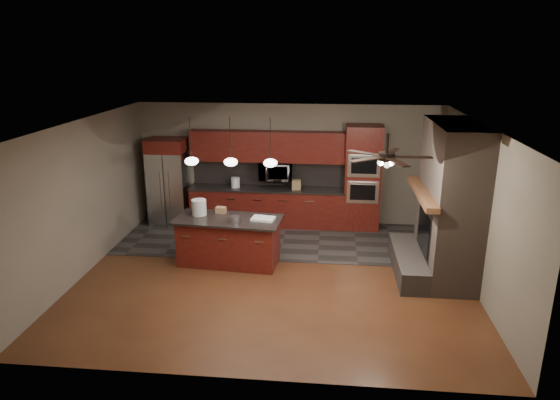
# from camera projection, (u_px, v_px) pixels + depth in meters

# --- Properties ---
(ground) EXTENTS (7.00, 7.00, 0.00)m
(ground) POSITION_uv_depth(u_px,v_px,m) (275.00, 275.00, 9.19)
(ground) COLOR #59331A
(ground) RESTS_ON ground
(ceiling) EXTENTS (7.00, 6.00, 0.02)m
(ceiling) POSITION_uv_depth(u_px,v_px,m) (274.00, 124.00, 8.35)
(ceiling) COLOR white
(ceiling) RESTS_ON back_wall
(back_wall) EXTENTS (7.00, 0.02, 2.80)m
(back_wall) POSITION_uv_depth(u_px,v_px,m) (288.00, 164.00, 11.62)
(back_wall) COLOR gray
(back_wall) RESTS_ON ground
(right_wall) EXTENTS (0.02, 6.00, 2.80)m
(right_wall) POSITION_uv_depth(u_px,v_px,m) (480.00, 209.00, 8.44)
(right_wall) COLOR gray
(right_wall) RESTS_ON ground
(left_wall) EXTENTS (0.02, 6.00, 2.80)m
(left_wall) POSITION_uv_depth(u_px,v_px,m) (84.00, 197.00, 9.10)
(left_wall) COLOR gray
(left_wall) RESTS_ON ground
(slate_tile_patch) EXTENTS (7.00, 2.40, 0.01)m
(slate_tile_patch) POSITION_uv_depth(u_px,v_px,m) (284.00, 239.00, 10.90)
(slate_tile_patch) COLOR #363331
(slate_tile_patch) RESTS_ON ground
(fireplace_column) EXTENTS (1.30, 2.10, 2.80)m
(fireplace_column) POSITION_uv_depth(u_px,v_px,m) (446.00, 207.00, 8.90)
(fireplace_column) COLOR brown
(fireplace_column) RESTS_ON ground
(back_cabinetry) EXTENTS (3.59, 0.64, 2.20)m
(back_cabinetry) POSITION_uv_depth(u_px,v_px,m) (267.00, 188.00, 11.57)
(back_cabinetry) COLOR #622112
(back_cabinetry) RESTS_ON ground
(oven_tower) EXTENTS (0.80, 0.63, 2.38)m
(oven_tower) POSITION_uv_depth(u_px,v_px,m) (362.00, 178.00, 11.23)
(oven_tower) COLOR #622112
(oven_tower) RESTS_ON ground
(microwave) EXTENTS (0.73, 0.41, 0.50)m
(microwave) POSITION_uv_depth(u_px,v_px,m) (276.00, 171.00, 11.44)
(microwave) COLOR silver
(microwave) RESTS_ON back_cabinetry
(refrigerator) EXTENTS (0.86, 0.75, 2.02)m
(refrigerator) POSITION_uv_depth(u_px,v_px,m) (169.00, 182.00, 11.64)
(refrigerator) COLOR silver
(refrigerator) RESTS_ON ground
(kitchen_island) EXTENTS (2.09, 1.09, 0.92)m
(kitchen_island) POSITION_uv_depth(u_px,v_px,m) (229.00, 241.00, 9.58)
(kitchen_island) COLOR #622112
(kitchen_island) RESTS_ON ground
(white_bucket) EXTENTS (0.34, 0.34, 0.30)m
(white_bucket) POSITION_uv_depth(u_px,v_px,m) (199.00, 207.00, 9.60)
(white_bucket) COLOR silver
(white_bucket) RESTS_ON kitchen_island
(paint_can) EXTENTS (0.20, 0.20, 0.13)m
(paint_can) POSITION_uv_depth(u_px,v_px,m) (234.00, 220.00, 9.19)
(paint_can) COLOR #A4A5A9
(paint_can) RESTS_ON kitchen_island
(paint_tray) EXTENTS (0.46, 0.36, 0.04)m
(paint_tray) POSITION_uv_depth(u_px,v_px,m) (263.00, 219.00, 9.37)
(paint_tray) COLOR white
(paint_tray) RESTS_ON kitchen_island
(cardboard_box) EXTENTS (0.21, 0.17, 0.12)m
(cardboard_box) POSITION_uv_depth(u_px,v_px,m) (221.00, 210.00, 9.73)
(cardboard_box) COLOR #98704E
(cardboard_box) RESTS_ON kitchen_island
(counter_bucket) EXTENTS (0.22, 0.22, 0.23)m
(counter_bucket) POSITION_uv_depth(u_px,v_px,m) (235.00, 182.00, 11.56)
(counter_bucket) COLOR white
(counter_bucket) RESTS_ON back_cabinetry
(counter_box) EXTENTS (0.22, 0.18, 0.22)m
(counter_box) POSITION_uv_depth(u_px,v_px,m) (296.00, 185.00, 11.38)
(counter_box) COLOR #9A7C4F
(counter_box) RESTS_ON back_cabinetry
(pendant_left) EXTENTS (0.26, 0.26, 0.92)m
(pendant_left) POSITION_uv_depth(u_px,v_px,m) (192.00, 161.00, 9.42)
(pendant_left) COLOR black
(pendant_left) RESTS_ON ceiling
(pendant_center) EXTENTS (0.26, 0.26, 0.92)m
(pendant_center) POSITION_uv_depth(u_px,v_px,m) (231.00, 162.00, 9.35)
(pendant_center) COLOR black
(pendant_center) RESTS_ON ceiling
(pendant_right) EXTENTS (0.26, 0.26, 0.92)m
(pendant_right) POSITION_uv_depth(u_px,v_px,m) (270.00, 163.00, 9.28)
(pendant_right) COLOR black
(pendant_right) RESTS_ON ceiling
(ceiling_fan) EXTENTS (1.27, 1.33, 0.41)m
(ceiling_fan) POSITION_uv_depth(u_px,v_px,m) (387.00, 156.00, 7.53)
(ceiling_fan) COLOR black
(ceiling_fan) RESTS_ON ceiling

